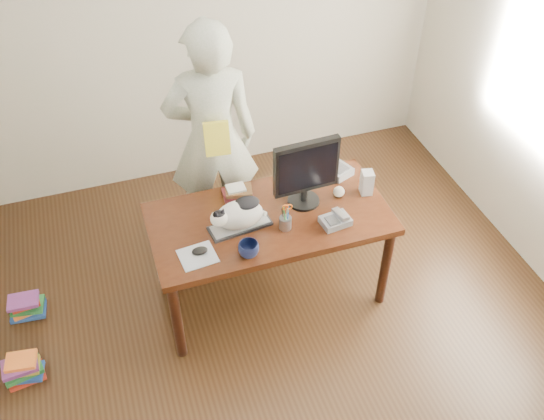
{
  "coord_description": "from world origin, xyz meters",
  "views": [
    {
      "loc": [
        -0.92,
        -2.22,
        3.48
      ],
      "look_at": [
        0.0,
        0.55,
        0.85
      ],
      "focal_mm": 40.0,
      "sensor_mm": 36.0,
      "label": 1
    }
  ],
  "objects_px": {
    "person": "(212,140)",
    "book_pile_b": "(26,306)",
    "phone": "(336,220)",
    "monitor": "(306,170)",
    "mouse": "(200,251)",
    "keyboard": "(240,226)",
    "calculator": "(336,169)",
    "baseball": "(339,192)",
    "speaker": "(367,182)",
    "coffee_mug": "(249,249)",
    "cat": "(238,214)",
    "desk": "(266,225)",
    "book_stack": "(238,192)",
    "pen_cup": "(286,222)",
    "book_pile_a": "(23,369)"
  },
  "relations": [
    {
      "from": "keyboard",
      "to": "baseball",
      "type": "xyz_separation_m",
      "value": [
        0.73,
        0.08,
        0.03
      ]
    },
    {
      "from": "calculator",
      "to": "keyboard",
      "type": "bearing_deg",
      "value": 179.43
    },
    {
      "from": "desk",
      "to": "pen_cup",
      "type": "distance_m",
      "value": 0.3
    },
    {
      "from": "mouse",
      "to": "speaker",
      "type": "xyz_separation_m",
      "value": [
        1.23,
        0.21,
        0.06
      ]
    },
    {
      "from": "mouse",
      "to": "monitor",
      "type": "bearing_deg",
      "value": 10.85
    },
    {
      "from": "baseball",
      "to": "book_stack",
      "type": "distance_m",
      "value": 0.7
    },
    {
      "from": "keyboard",
      "to": "calculator",
      "type": "bearing_deg",
      "value": 14.74
    },
    {
      "from": "phone",
      "to": "monitor",
      "type": "bearing_deg",
      "value": 109.23
    },
    {
      "from": "speaker",
      "to": "calculator",
      "type": "distance_m",
      "value": 0.3
    },
    {
      "from": "person",
      "to": "book_pile_b",
      "type": "bearing_deg",
      "value": 20.5
    },
    {
      "from": "monitor",
      "to": "phone",
      "type": "xyz_separation_m",
      "value": [
        0.12,
        -0.25,
        -0.26
      ]
    },
    {
      "from": "pen_cup",
      "to": "speaker",
      "type": "distance_m",
      "value": 0.67
    },
    {
      "from": "book_pile_a",
      "to": "book_pile_b",
      "type": "bearing_deg",
      "value": 86.87
    },
    {
      "from": "speaker",
      "to": "pen_cup",
      "type": "bearing_deg",
      "value": -154.93
    },
    {
      "from": "coffee_mug",
      "to": "book_stack",
      "type": "bearing_deg",
      "value": 80.79
    },
    {
      "from": "coffee_mug",
      "to": "person",
      "type": "distance_m",
      "value": 1.04
    },
    {
      "from": "mouse",
      "to": "book_stack",
      "type": "relative_size",
      "value": 0.5
    },
    {
      "from": "phone",
      "to": "person",
      "type": "xyz_separation_m",
      "value": [
        -0.59,
        0.93,
        0.15
      ]
    },
    {
      "from": "mouse",
      "to": "baseball",
      "type": "bearing_deg",
      "value": 6.74
    },
    {
      "from": "cat",
      "to": "monitor",
      "type": "distance_m",
      "value": 0.53
    },
    {
      "from": "pen_cup",
      "to": "coffee_mug",
      "type": "bearing_deg",
      "value": -151.71
    },
    {
      "from": "mouse",
      "to": "book_pile_b",
      "type": "height_order",
      "value": "mouse"
    },
    {
      "from": "monitor",
      "to": "mouse",
      "type": "bearing_deg",
      "value": -165.88
    },
    {
      "from": "calculator",
      "to": "book_pile_b",
      "type": "height_order",
      "value": "calculator"
    },
    {
      "from": "speaker",
      "to": "coffee_mug",
      "type": "bearing_deg",
      "value": -150.18
    },
    {
      "from": "phone",
      "to": "book_stack",
      "type": "height_order",
      "value": "phone"
    },
    {
      "from": "book_pile_b",
      "to": "keyboard",
      "type": "bearing_deg",
      "value": -14.4
    },
    {
      "from": "keyboard",
      "to": "mouse",
      "type": "bearing_deg",
      "value": -160.81
    },
    {
      "from": "mouse",
      "to": "person",
      "type": "relative_size",
      "value": 0.06
    },
    {
      "from": "desk",
      "to": "person",
      "type": "bearing_deg",
      "value": 106.91
    },
    {
      "from": "mouse",
      "to": "speaker",
      "type": "relative_size",
      "value": 0.61
    },
    {
      "from": "monitor",
      "to": "coffee_mug",
      "type": "bearing_deg",
      "value": -147.95
    },
    {
      "from": "cat",
      "to": "book_stack",
      "type": "bearing_deg",
      "value": 67.38
    },
    {
      "from": "calculator",
      "to": "person",
      "type": "relative_size",
      "value": 0.14
    },
    {
      "from": "mouse",
      "to": "book_pile_a",
      "type": "distance_m",
      "value": 1.41
    },
    {
      "from": "monitor",
      "to": "baseball",
      "type": "xyz_separation_m",
      "value": [
        0.25,
        -0.0,
        -0.25
      ]
    },
    {
      "from": "baseball",
      "to": "book_pile_b",
      "type": "relative_size",
      "value": 0.3
    },
    {
      "from": "cat",
      "to": "person",
      "type": "distance_m",
      "value": 0.77
    },
    {
      "from": "monitor",
      "to": "pen_cup",
      "type": "height_order",
      "value": "monitor"
    },
    {
      "from": "person",
      "to": "book_pile_b",
      "type": "distance_m",
      "value": 1.79
    },
    {
      "from": "desk",
      "to": "coffee_mug",
      "type": "bearing_deg",
      "value": -121.92
    },
    {
      "from": "speaker",
      "to": "book_pile_b",
      "type": "xyz_separation_m",
      "value": [
        -2.43,
        0.32,
        -0.77
      ]
    },
    {
      "from": "desk",
      "to": "speaker",
      "type": "distance_m",
      "value": 0.75
    },
    {
      "from": "coffee_mug",
      "to": "book_pile_a",
      "type": "distance_m",
      "value": 1.68
    },
    {
      "from": "pen_cup",
      "to": "book_pile_b",
      "type": "distance_m",
      "value": 1.99
    },
    {
      "from": "speaker",
      "to": "calculator",
      "type": "bearing_deg",
      "value": 122.98
    },
    {
      "from": "desk",
      "to": "cat",
      "type": "xyz_separation_m",
      "value": [
        -0.23,
        -0.12,
        0.27
      ]
    },
    {
      "from": "monitor",
      "to": "desk",
      "type": "bearing_deg",
      "value": 171.41
    },
    {
      "from": "mouse",
      "to": "coffee_mug",
      "type": "distance_m",
      "value": 0.31
    },
    {
      "from": "phone",
      "to": "person",
      "type": "distance_m",
      "value": 1.11
    }
  ]
}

